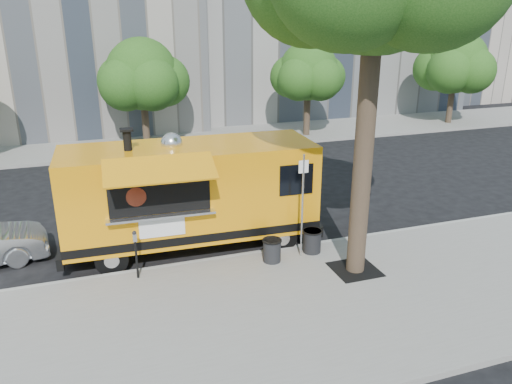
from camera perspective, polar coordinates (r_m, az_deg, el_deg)
ground at (r=15.34m, az=-2.58°, el=-6.11°), size 120.00×120.00×0.00m
sidewalk at (r=12.00m, az=2.96°, el=-13.66°), size 60.00×6.00×0.15m
curb at (r=14.51m, az=-1.54°, el=-7.36°), size 60.00×0.14×0.16m
far_sidewalk at (r=27.84m, az=-10.47°, el=5.62°), size 60.00×5.00×0.15m
tree_well at (r=13.90m, az=11.23°, el=-8.67°), size 1.20×1.20×0.02m
far_tree_b at (r=26.29m, az=-12.91°, el=12.98°), size 3.60×3.60×5.50m
far_tree_c at (r=28.42m, az=6.01°, el=13.58°), size 3.24×3.24×5.21m
far_tree_d at (r=33.96m, az=21.87°, el=13.59°), size 3.78×3.78×5.64m
sign_post at (r=13.76m, az=5.34°, el=-0.90°), size 0.28×0.06×3.00m
parking_meter at (r=13.24m, az=-13.59°, el=-6.34°), size 0.11×0.11×1.33m
food_truck at (r=14.65m, az=-7.60°, el=-0.10°), size 7.61×3.62×3.73m
trash_bin_left at (r=14.54m, az=6.43°, el=-5.52°), size 0.56×0.56×0.67m
trash_bin_right at (r=13.94m, az=1.84°, el=-6.60°), size 0.54×0.54×0.65m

